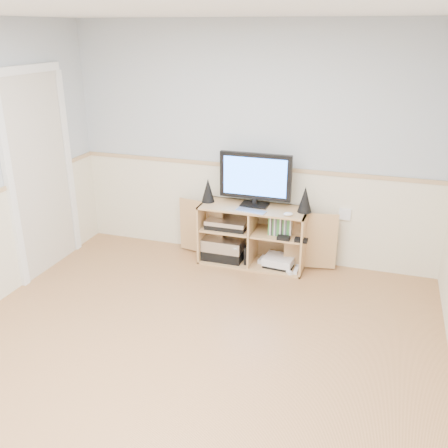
{
  "coord_description": "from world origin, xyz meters",
  "views": [
    {
      "loc": [
        1.31,
        -2.77,
        2.41
      ],
      "look_at": [
        0.01,
        1.2,
        0.76
      ],
      "focal_mm": 40.0,
      "sensor_mm": 36.0,
      "label": 1
    }
  ],
  "objects_px": {
    "monitor": "(255,178)",
    "game_consoles": "(278,261)",
    "media_cabinet": "(254,233)",
    "keyboard": "(251,211)"
  },
  "relations": [
    {
      "from": "media_cabinet",
      "to": "keyboard",
      "type": "xyz_separation_m",
      "value": [
        0.01,
        -0.19,
        0.32
      ]
    },
    {
      "from": "media_cabinet",
      "to": "monitor",
      "type": "distance_m",
      "value": 0.62
    },
    {
      "from": "media_cabinet",
      "to": "monitor",
      "type": "height_order",
      "value": "monitor"
    },
    {
      "from": "monitor",
      "to": "keyboard",
      "type": "xyz_separation_m",
      "value": [
        0.01,
        -0.19,
        -0.3
      ]
    },
    {
      "from": "monitor",
      "to": "keyboard",
      "type": "distance_m",
      "value": 0.35
    },
    {
      "from": "game_consoles",
      "to": "keyboard",
      "type": "bearing_deg",
      "value": -155.69
    },
    {
      "from": "monitor",
      "to": "game_consoles",
      "type": "relative_size",
      "value": 1.67
    },
    {
      "from": "keyboard",
      "to": "game_consoles",
      "type": "xyz_separation_m",
      "value": [
        0.28,
        0.13,
        -0.59
      ]
    },
    {
      "from": "media_cabinet",
      "to": "keyboard",
      "type": "height_order",
      "value": "keyboard"
    },
    {
      "from": "media_cabinet",
      "to": "monitor",
      "type": "xyz_separation_m",
      "value": [
        0.0,
        -0.0,
        0.62
      ]
    }
  ]
}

